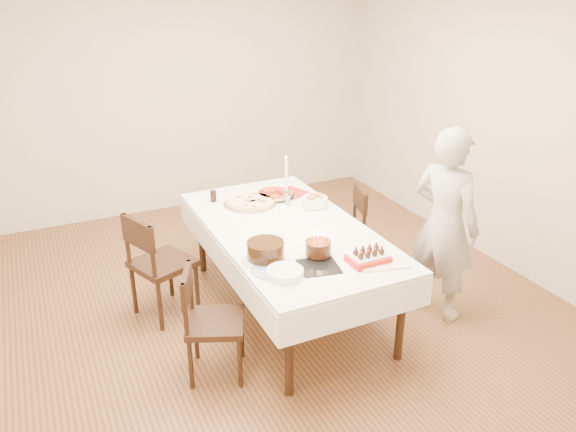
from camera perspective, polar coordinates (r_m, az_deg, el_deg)
name	(u,v)px	position (r m, az deg, el deg)	size (l,w,h in m)	color
floor	(278,303)	(4.85, -1.00, -8.84)	(5.00, 5.00, 0.00)	#532F1C
wall_back	(185,92)	(6.57, -10.39, 12.27)	(4.50, 0.04, 2.70)	beige
wall_front	(542,322)	(2.43, 24.44, -9.80)	(4.50, 0.04, 2.70)	beige
wall_right	(500,120)	(5.56, 20.78, 9.09)	(0.04, 5.00, 2.70)	beige
dining_table	(288,269)	(4.59, 0.00, -5.44)	(1.14, 2.14, 0.75)	white
chair_right_savory	(341,230)	(5.20, 5.36, -1.44)	(0.42, 0.42, 0.82)	black
chair_left_savory	(163,264)	(4.62, -12.60, -4.73)	(0.46, 0.46, 0.91)	black
chair_left_dessert	(216,323)	(3.91, -7.37, -10.70)	(0.42, 0.42, 0.82)	black
person	(444,225)	(4.54, 15.61, -0.86)	(0.57, 0.38, 1.57)	#A9A59F
pizza_white	(250,202)	(4.85, -3.85, 1.41)	(0.46, 0.46, 0.04)	beige
pizza_pepperoni	(274,194)	(5.02, -1.40, 2.23)	(0.35, 0.35, 0.04)	red
red_placemat	(291,193)	(5.10, 0.36, 2.34)	(0.26, 0.26, 0.01)	#B21E1E
pasta_bowl	(315,201)	(4.81, 2.72, 1.49)	(0.22, 0.22, 0.07)	white
taper_candle	(286,177)	(4.90, -0.20, 3.96)	(0.09, 0.09, 0.41)	white
shaker_pair	(288,200)	(4.82, 0.04, 1.59)	(0.08, 0.08, 0.09)	white
cola_glass	(213,196)	(4.94, -7.60, 2.01)	(0.05, 0.05, 0.10)	black
layer_cake	(266,251)	(3.92, -2.29, -3.53)	(0.34, 0.34, 0.13)	black
cake_board	(319,267)	(3.85, 3.15, -5.17)	(0.27, 0.27, 0.01)	black
birthday_cake	(318,244)	(3.95, 3.10, -2.84)	(0.18, 0.18, 0.17)	#3C2010
strawberry_box	(368,258)	(3.93, 8.15, -4.22)	(0.28, 0.19, 0.07)	red
box_lid	(381,263)	(3.94, 9.46, -4.76)	(0.33, 0.22, 0.03)	beige
plate_stack	(285,273)	(3.72, -0.31, -5.80)	(0.25, 0.25, 0.05)	white
china_plate	(273,269)	(3.81, -1.51, -5.41)	(0.30, 0.30, 0.01)	white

